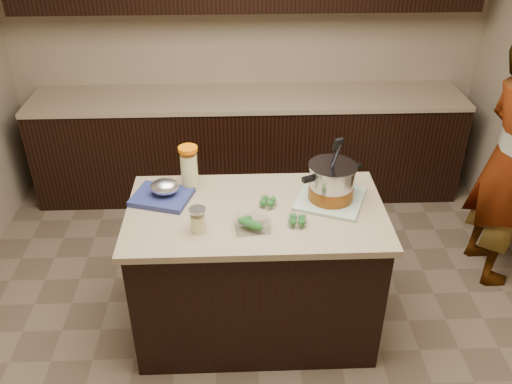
% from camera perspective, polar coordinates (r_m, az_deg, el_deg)
% --- Properties ---
extents(ground_plane, '(4.00, 4.00, 0.00)m').
position_cam_1_polar(ground_plane, '(3.62, 0.00, -13.81)').
color(ground_plane, brown).
rests_on(ground_plane, ground).
extents(room_shell, '(4.04, 4.04, 2.72)m').
position_cam_1_polar(room_shell, '(2.68, 0.00, 12.72)').
color(room_shell, tan).
rests_on(room_shell, ground).
extents(back_cabinets, '(3.60, 0.63, 2.33)m').
position_cam_1_polar(back_cabinets, '(4.58, -0.87, 10.74)').
color(back_cabinets, black).
rests_on(back_cabinets, ground).
extents(island, '(1.46, 0.81, 0.90)m').
position_cam_1_polar(island, '(3.32, 0.00, -8.35)').
color(island, black).
rests_on(island, ground).
extents(dish_towel, '(0.47, 0.47, 0.02)m').
position_cam_1_polar(dish_towel, '(3.15, 7.80, -0.72)').
color(dish_towel, '#628C5E').
rests_on(dish_towel, island).
extents(stock_pot, '(0.36, 0.36, 0.39)m').
position_cam_1_polar(stock_pot, '(3.10, 7.93, 0.84)').
color(stock_pot, '#B7B7BC').
rests_on(stock_pot, dish_towel).
extents(lemonade_pitcher, '(0.14, 0.14, 0.27)m').
position_cam_1_polar(lemonade_pitcher, '(3.20, -7.03, 2.32)').
color(lemonade_pitcher, '#DCD886').
rests_on(lemonade_pitcher, island).
extents(mason_jar, '(0.10, 0.10, 0.15)m').
position_cam_1_polar(mason_jar, '(2.86, -6.14, -3.00)').
color(mason_jar, '#DCD886').
rests_on(mason_jar, island).
extents(broccoli_tub_left, '(0.11, 0.11, 0.05)m').
position_cam_1_polar(broccoli_tub_left, '(3.07, 1.26, -1.13)').
color(broccoli_tub_left, silver).
rests_on(broccoli_tub_left, island).
extents(broccoli_tub_right, '(0.14, 0.14, 0.05)m').
position_cam_1_polar(broccoli_tub_right, '(2.92, 4.38, -3.07)').
color(broccoli_tub_right, silver).
rests_on(broccoli_tub_right, island).
extents(broccoli_tub_rect, '(0.20, 0.16, 0.07)m').
position_cam_1_polar(broccoli_tub_rect, '(2.88, -0.42, -3.38)').
color(broccoli_tub_rect, silver).
rests_on(broccoli_tub_rect, island).
extents(blue_tray, '(0.38, 0.34, 0.12)m').
position_cam_1_polar(blue_tray, '(3.16, -9.75, -0.11)').
color(blue_tray, navy).
rests_on(blue_tray, island).
extents(person, '(0.45, 0.66, 1.76)m').
position_cam_1_polar(person, '(3.94, 25.25, 2.83)').
color(person, gray).
rests_on(person, ground).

